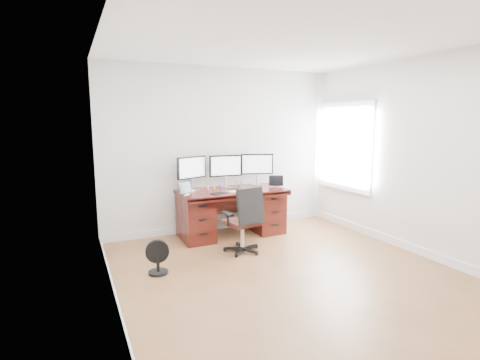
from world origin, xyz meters
name	(u,v)px	position (x,y,z in m)	size (l,w,h in m)	color
ground	(292,277)	(0.00, 0.00, 0.00)	(4.50, 4.50, 0.00)	brown
back_wall	(221,150)	(0.00, 2.25, 1.35)	(4.00, 0.10, 2.70)	silver
right_wall	(414,156)	(2.00, 0.11, 1.35)	(0.10, 4.50, 2.70)	silver
desk	(231,211)	(0.00, 1.83, 0.40)	(1.70, 0.80, 0.75)	#40110C
office_chair	(244,231)	(-0.17, 0.99, 0.31)	(0.58, 0.58, 0.94)	black
floor_fan	(158,258)	(-1.43, 0.76, 0.20)	(0.29, 0.24, 0.41)	black
monitor_left	(192,169)	(-0.58, 2.07, 1.09)	(0.52, 0.24, 0.53)	silver
monitor_center	(226,167)	(0.00, 2.07, 1.09)	(0.55, 0.15, 0.53)	silver
monitor_right	(257,165)	(0.58, 2.07, 1.09)	(0.53, 0.22, 0.53)	silver
tablet_left	(185,189)	(-0.78, 1.75, 0.84)	(0.24, 0.17, 0.19)	silver
tablet_right	(276,182)	(0.78, 1.75, 0.84)	(0.24, 0.17, 0.19)	silver
keyboard	(238,191)	(0.03, 1.64, 0.76)	(0.29, 0.12, 0.01)	silver
trackpad	(253,190)	(0.29, 1.63, 0.76)	(0.14, 0.14, 0.01)	silver
drawing_tablet	(219,193)	(-0.31, 1.59, 0.76)	(0.23, 0.14, 0.01)	black
phone	(233,189)	(0.01, 1.80, 0.76)	(0.13, 0.07, 0.01)	black
figurine_pink	(208,187)	(-0.35, 1.95, 0.80)	(0.04, 0.04, 0.09)	pink
figurine_orange	(214,186)	(-0.25, 1.95, 0.80)	(0.04, 0.04, 0.09)	#F9AF52
figurine_purple	(221,186)	(-0.14, 1.95, 0.80)	(0.04, 0.04, 0.09)	#8655D5
figurine_brown	(237,185)	(0.14, 1.95, 0.80)	(0.04, 0.04, 0.09)	#8F573C
figurine_blue	(242,184)	(0.23, 1.95, 0.80)	(0.04, 0.04, 0.09)	#5F74E6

